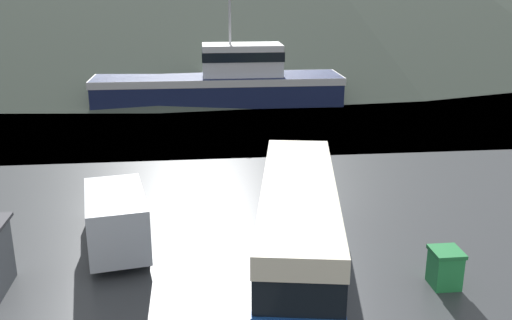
# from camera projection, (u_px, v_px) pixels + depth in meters

# --- Properties ---
(water_surface) EXTENTS (240.00, 240.00, 0.00)m
(water_surface) POSITION_uv_depth(u_px,v_px,m) (217.00, 21.00, 147.55)
(water_surface) COLOR slate
(water_surface) RESTS_ON ground
(tour_bus) EXTENTS (4.46, 11.48, 3.23)m
(tour_bus) POSITION_uv_depth(u_px,v_px,m) (298.00, 221.00, 20.18)
(tour_bus) COLOR #194799
(tour_bus) RESTS_ON ground
(delivery_van) EXTENTS (3.16, 6.32, 2.41)m
(delivery_van) POSITION_uv_depth(u_px,v_px,m) (116.00, 216.00, 21.98)
(delivery_van) COLOR silver
(delivery_van) RESTS_ON ground
(fishing_boat) EXTENTS (20.71, 5.14, 11.65)m
(fishing_boat) POSITION_uv_depth(u_px,v_px,m) (223.00, 82.00, 47.73)
(fishing_boat) COLOR #19234C
(fishing_boat) RESTS_ON water_surface
(storage_bin) EXTENTS (1.00, 1.06, 1.33)m
(storage_bin) POSITION_uv_depth(u_px,v_px,m) (445.00, 268.00, 19.28)
(storage_bin) COLOR green
(storage_bin) RESTS_ON ground
(small_boat) EXTENTS (7.81, 6.17, 1.04)m
(small_boat) POSITION_uv_depth(u_px,v_px,m) (103.00, 77.00, 58.55)
(small_boat) COLOR black
(small_boat) RESTS_ON water_surface
(mooring_bollard) EXTENTS (0.38, 0.38, 0.78)m
(mooring_bollard) POSITION_uv_depth(u_px,v_px,m) (278.00, 155.00, 32.66)
(mooring_bollard) COLOR #4C4C51
(mooring_bollard) RESTS_ON ground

